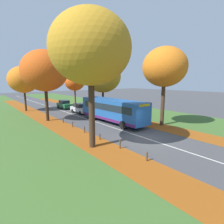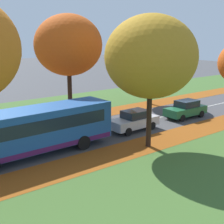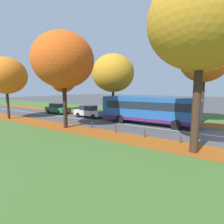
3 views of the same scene
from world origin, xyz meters
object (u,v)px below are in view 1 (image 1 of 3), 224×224
(bollard_fifth, at_px, (73,124))
(car_silver_lead, at_px, (80,108))
(tree_left_nearest, at_px, (90,49))
(tree_right_mid, at_px, (75,82))
(bus, at_px, (113,109))
(bollard_third, at_px, (100,137))
(tree_left_mid, at_px, (23,80))
(tree_right_near, at_px, (103,76))
(bollard_second, at_px, (120,144))
(car_green_following, at_px, (64,104))
(bollard_sixth, at_px, (63,120))
(bollard_fourth, at_px, (84,130))
(bollard_nearest, at_px, (147,157))
(tree_right_nearest, at_px, (165,67))
(tree_left_near, at_px, (45,71))

(bollard_fifth, height_order, car_silver_lead, car_silver_lead)
(tree_left_nearest, height_order, tree_right_mid, tree_left_nearest)
(tree_left_nearest, height_order, bus, tree_left_nearest)
(bollard_third, height_order, car_silver_lead, car_silver_lead)
(tree_left_mid, relative_size, tree_right_near, 0.89)
(bollard_second, xyz_separation_m, bollard_third, (-0.02, 2.78, -0.08))
(bollard_second, relative_size, bollard_fifth, 1.12)
(tree_left_mid, xyz_separation_m, tree_right_mid, (10.26, 1.04, -0.41))
(tree_left_mid, xyz_separation_m, bus, (6.60, -16.53, -3.83))
(bus, relative_size, car_green_following, 2.46)
(tree_left_nearest, distance_m, bollard_fifth, 10.01)
(bollard_sixth, relative_size, car_green_following, 0.14)
(bollard_fourth, bearing_deg, tree_left_nearest, -110.91)
(bollard_fifth, bearing_deg, bollard_nearest, -90.19)
(tree_left_mid, height_order, car_green_following, tree_left_mid)
(bollard_second, xyz_separation_m, car_silver_lead, (5.07, 15.76, 0.45))
(bollard_nearest, height_order, bollard_sixth, bollard_nearest)
(bus, bearing_deg, tree_left_mid, 111.78)
(tree_right_nearest, xyz_separation_m, tree_right_mid, (-0.20, 22.34, -1.75))
(tree_left_nearest, relative_size, tree_left_mid, 1.33)
(tree_left_near, relative_size, bollard_third, 16.55)
(tree_left_near, xyz_separation_m, bollard_third, (1.08, -10.78, -6.30))
(tree_right_mid, relative_size, bollard_second, 9.79)
(tree_left_mid, height_order, bollard_sixth, tree_left_mid)
(tree_left_nearest, distance_m, bollard_second, 7.65)
(tree_left_mid, distance_m, tree_right_mid, 10.32)
(tree_left_near, height_order, car_green_following, tree_left_near)
(tree_left_near, relative_size, car_silver_lead, 2.19)
(tree_left_near, relative_size, tree_right_near, 1.05)
(bollard_second, distance_m, bollard_fourth, 5.56)
(tree_right_mid, bearing_deg, bollard_fourth, -114.53)
(bollard_fourth, distance_m, car_green_following, 17.38)
(bollard_second, xyz_separation_m, bollard_sixth, (0.04, 11.11, -0.06))
(bollard_second, bearing_deg, tree_right_mid, 70.55)
(tree_left_mid, height_order, bollard_second, tree_left_mid)
(tree_right_mid, height_order, bollard_fifth, tree_right_mid)
(tree_right_nearest, height_order, bollard_sixth, tree_right_nearest)
(bollard_third, relative_size, bus, 0.05)
(bollard_nearest, bearing_deg, bollard_sixth, 89.64)
(tree_left_near, xyz_separation_m, bollard_sixth, (1.14, -2.44, -6.28))
(tree_left_nearest, height_order, tree_right_nearest, tree_left_nearest)
(tree_right_near, xyz_separation_m, bollard_sixth, (-8.42, -2.92, -5.78))
(tree_right_mid, bearing_deg, car_silver_lead, -112.18)
(tree_left_nearest, xyz_separation_m, bollard_nearest, (1.46, -4.48, -7.35))
(bollard_sixth, distance_m, car_green_following, 12.15)
(bollard_sixth, bearing_deg, tree_right_mid, 57.55)
(bollard_fourth, xyz_separation_m, car_silver_lead, (5.10, 10.20, 0.48))
(tree_left_near, distance_m, tree_right_nearest, 14.95)
(tree_left_near, bearing_deg, bollard_sixth, -64.95)
(tree_left_nearest, xyz_separation_m, tree_right_near, (9.96, 12.33, -1.58))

